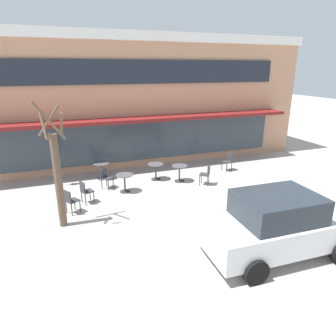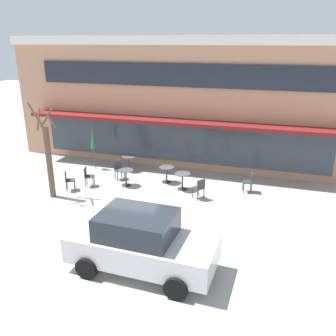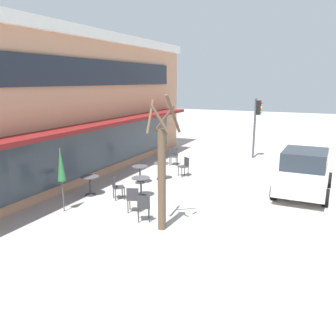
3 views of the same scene
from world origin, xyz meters
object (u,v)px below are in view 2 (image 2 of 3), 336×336
object	(u,v)px
cafe_table_streetside	(129,161)
cafe_chair_2	(119,168)
cafe_chair_3	(199,187)
parked_sedan	(141,242)
cafe_table_by_tree	(126,175)
cafe_chair_4	(68,179)
cafe_table_near_wall	(167,172)
cafe_chair_1	(88,175)
street_tree	(49,157)
cafe_table_mid_patio	(182,179)
cafe_chair_0	(249,181)
patio_umbrella_green_folded	(93,138)

from	to	relation	value
cafe_table_streetside	cafe_chair_2	world-z (taller)	cafe_chair_2
cafe_chair_3	parked_sedan	xyz separation A→B (m)	(-0.51, -5.26, 0.35)
cafe_table_by_tree	cafe_chair_4	distance (m)	2.53
cafe_table_near_wall	cafe_chair_3	xyz separation A→B (m)	(1.87, -1.36, 0.01)
cafe_chair_2	cafe_chair_3	size ratio (longest dim) A/B	1.00
cafe_table_near_wall	cafe_chair_4	xyz separation A→B (m)	(-3.83, -2.22, 0.01)
cafe_chair_1	cafe_chair_2	distance (m)	1.58
cafe_chair_1	parked_sedan	distance (m)	6.90
cafe_table_streetside	cafe_table_by_tree	distance (m)	2.01
cafe_chair_2	street_tree	size ratio (longest dim) A/B	0.22
cafe_table_streetside	cafe_chair_3	distance (m)	4.78
cafe_table_mid_patio	cafe_chair_1	world-z (taller)	cafe_chair_1
cafe_chair_2	parked_sedan	world-z (taller)	parked_sedan
cafe_table_streetside	street_tree	xyz separation A→B (m)	(-1.82, -3.96, 1.26)
cafe_table_mid_patio	cafe_chair_0	bearing A→B (deg)	11.94
cafe_table_near_wall	cafe_table_by_tree	world-z (taller)	same
cafe_table_near_wall	parked_sedan	bearing A→B (deg)	-78.33
cafe_chair_2	parked_sedan	xyz separation A→B (m)	(3.68, -6.36, 0.35)
cafe_chair_4	street_tree	xyz separation A→B (m)	(-0.30, -0.79, 1.25)
parked_sedan	cafe_chair_3	bearing A→B (deg)	84.50
cafe_table_mid_patio	parked_sedan	world-z (taller)	parked_sedan
cafe_table_by_tree	cafe_table_mid_patio	bearing A→B (deg)	7.67
cafe_table_by_tree	street_tree	bearing A→B (deg)	-140.32
cafe_table_mid_patio	patio_umbrella_green_folded	distance (m)	5.36
cafe_chair_3	cafe_chair_4	distance (m)	5.77
cafe_table_mid_patio	cafe_chair_0	xyz separation A→B (m)	(2.86, 0.61, 0.01)
cafe_table_mid_patio	cafe_chair_2	distance (m)	3.26
parked_sedan	cafe_chair_0	bearing A→B (deg)	69.94
cafe_table_by_tree	street_tree	xyz separation A→B (m)	(-2.49, -2.06, 1.26)
patio_umbrella_green_folded	street_tree	size ratio (longest dim) A/B	0.54
cafe_chair_0	parked_sedan	distance (m)	7.07
cafe_table_by_tree	parked_sedan	xyz separation A→B (m)	(3.01, -5.68, 0.36)
cafe_chair_4	patio_umbrella_green_folded	bearing A→B (deg)	96.22
cafe_chair_0	cafe_table_streetside	bearing A→B (deg)	171.25
cafe_table_near_wall	cafe_table_by_tree	xyz separation A→B (m)	(-1.64, -0.94, 0.00)
cafe_table_streetside	cafe_chair_1	bearing A→B (deg)	-111.11
cafe_table_by_tree	cafe_chair_4	size ratio (longest dim) A/B	0.85
cafe_table_by_tree	cafe_chair_2	world-z (taller)	cafe_chair_2
patio_umbrella_green_folded	cafe_chair_2	distance (m)	2.36
cafe_chair_1	cafe_chair_0	bearing A→B (deg)	12.23
cafe_chair_4	street_tree	size ratio (longest dim) A/B	0.22
cafe_chair_3	street_tree	size ratio (longest dim) A/B	0.22
cafe_chair_2	cafe_chair_3	bearing A→B (deg)	-14.69
patio_umbrella_green_folded	cafe_chair_1	xyz separation A→B (m)	(0.89, -2.24, -1.10)
cafe_table_by_tree	cafe_table_mid_patio	distance (m)	2.60
cafe_table_near_wall	cafe_chair_2	world-z (taller)	cafe_chair_2
cafe_chair_1	street_tree	size ratio (longest dim) A/B	0.22
patio_umbrella_green_folded	cafe_chair_2	size ratio (longest dim) A/B	2.47
cafe_chair_3	cafe_chair_2	bearing A→B (deg)	165.31
cafe_table_near_wall	cafe_chair_3	size ratio (longest dim) A/B	0.85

